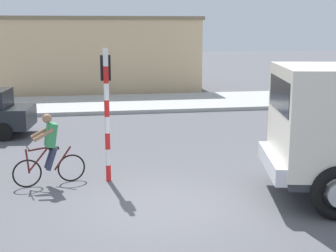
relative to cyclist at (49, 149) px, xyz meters
The scene contains 5 objects.
ground_plane 3.16m from the cyclist, 38.81° to the right, with size 120.00×120.00×0.00m, color #56565B.
sidewalk_far 11.77m from the cyclist, 78.36° to the left, with size 80.00×5.00×0.16m, color #ADADA8.
cyclist is the anchor object (origin of this frame).
traffic_light_pole 1.83m from the cyclist, ahead, with size 0.24×0.43×3.20m.
building_mid_block 17.62m from the cyclist, 83.74° to the left, with size 10.98×5.93×4.23m.
Camera 1 is at (-1.49, -9.42, 3.73)m, focal length 51.48 mm.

